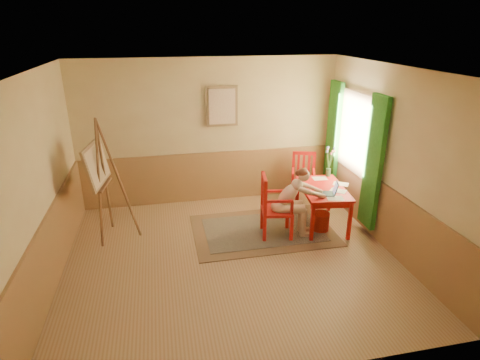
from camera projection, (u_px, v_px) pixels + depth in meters
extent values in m
cube|color=tan|center=(231.00, 258.00, 6.06)|extent=(5.00, 4.50, 0.02)
cube|color=white|center=(230.00, 69.00, 5.02)|extent=(5.00, 4.50, 0.02)
cube|color=tan|center=(209.00, 132.00, 7.60)|extent=(5.00, 0.02, 2.80)
cube|color=tan|center=(277.00, 260.00, 3.48)|extent=(5.00, 0.02, 2.80)
cube|color=tan|center=(39.00, 186.00, 5.06)|extent=(0.02, 4.50, 2.80)
cube|color=tan|center=(392.00, 161.00, 6.02)|extent=(0.02, 4.50, 2.80)
cube|color=#A7794D|center=(211.00, 176.00, 7.90)|extent=(5.00, 0.04, 1.00)
cube|color=#A7794D|center=(54.00, 247.00, 5.40)|extent=(0.04, 4.50, 1.00)
cube|color=#A7794D|center=(382.00, 214.00, 6.35)|extent=(0.04, 4.50, 1.00)
cube|color=white|center=(356.00, 133.00, 6.96)|extent=(0.02, 1.00, 1.30)
cube|color=#8F6F4D|center=(355.00, 133.00, 6.95)|extent=(0.03, 1.12, 1.42)
cube|color=#37902F|center=(373.00, 164.00, 6.35)|extent=(0.08, 0.45, 2.20)
cube|color=#37902F|center=(333.00, 138.00, 7.76)|extent=(0.08, 0.45, 2.20)
cube|color=#8F6F4D|center=(222.00, 106.00, 7.42)|extent=(0.60, 0.04, 0.76)
cube|color=beige|center=(222.00, 107.00, 7.39)|extent=(0.50, 0.02, 0.66)
cube|color=#8C7251|center=(263.00, 230.00, 6.85)|extent=(2.40, 1.60, 0.01)
cube|color=#161E30|center=(263.00, 230.00, 6.85)|extent=(2.00, 1.20, 0.01)
cube|color=red|center=(323.00, 188.00, 6.80)|extent=(0.86, 1.28, 0.04)
cube|color=red|center=(323.00, 192.00, 6.83)|extent=(0.75, 1.17, 0.10)
cube|color=red|center=(312.00, 223.00, 6.40)|extent=(0.06, 0.06, 0.68)
cube|color=red|center=(350.00, 221.00, 6.45)|extent=(0.06, 0.06, 0.68)
cube|color=red|center=(297.00, 195.00, 7.42)|extent=(0.06, 0.06, 0.68)
cube|color=red|center=(330.00, 194.00, 7.47)|extent=(0.06, 0.06, 0.68)
cube|color=red|center=(277.00, 210.00, 6.54)|extent=(0.56, 0.55, 0.05)
cube|color=red|center=(265.00, 230.00, 6.43)|extent=(0.06, 0.06, 0.44)
cube|color=red|center=(291.00, 229.00, 6.45)|extent=(0.06, 0.06, 0.44)
cube|color=red|center=(262.00, 218.00, 6.82)|extent=(0.06, 0.06, 0.44)
cube|color=red|center=(287.00, 217.00, 6.84)|extent=(0.06, 0.06, 0.44)
cube|color=red|center=(265.00, 198.00, 6.22)|extent=(0.06, 0.06, 0.59)
cube|color=red|center=(263.00, 188.00, 6.61)|extent=(0.06, 0.06, 0.59)
cube|color=red|center=(264.00, 178.00, 6.32)|extent=(0.13, 0.48, 0.06)
cube|color=red|center=(265.00, 197.00, 6.32)|extent=(0.04, 0.05, 0.48)
cube|color=red|center=(264.00, 194.00, 6.42)|extent=(0.04, 0.05, 0.48)
cube|color=red|center=(263.00, 191.00, 6.52)|extent=(0.04, 0.05, 0.48)
cube|color=red|center=(279.00, 201.00, 6.25)|extent=(0.44, 0.11, 0.04)
cube|color=red|center=(292.00, 208.00, 6.30)|extent=(0.05, 0.05, 0.24)
cube|color=red|center=(276.00, 191.00, 6.64)|extent=(0.44, 0.11, 0.04)
cube|color=red|center=(288.00, 197.00, 6.69)|extent=(0.05, 0.05, 0.24)
cube|color=red|center=(303.00, 183.00, 7.71)|extent=(0.58, 0.60, 0.05)
cube|color=red|center=(292.00, 190.00, 8.02)|extent=(0.07, 0.07, 0.41)
cube|color=red|center=(292.00, 198.00, 7.63)|extent=(0.07, 0.07, 0.41)
cube|color=red|center=(312.00, 191.00, 7.96)|extent=(0.07, 0.07, 0.41)
cube|color=red|center=(313.00, 199.00, 7.58)|extent=(0.07, 0.07, 0.41)
cube|color=red|center=(293.00, 165.00, 7.82)|extent=(0.07, 0.07, 0.56)
cube|color=red|center=(314.00, 166.00, 7.77)|extent=(0.07, 0.07, 0.56)
cube|color=red|center=(304.00, 153.00, 7.70)|extent=(0.44, 0.20, 0.06)
cube|color=red|center=(298.00, 166.00, 7.81)|extent=(0.05, 0.04, 0.46)
cube|color=red|center=(304.00, 166.00, 7.80)|extent=(0.05, 0.04, 0.46)
cube|color=red|center=(309.00, 166.00, 7.78)|extent=(0.05, 0.04, 0.46)
cube|color=red|center=(293.00, 171.00, 7.65)|extent=(0.18, 0.41, 0.04)
cube|color=red|center=(293.00, 180.00, 7.50)|extent=(0.05, 0.05, 0.23)
cube|color=red|center=(314.00, 172.00, 7.59)|extent=(0.18, 0.41, 0.04)
cube|color=red|center=(314.00, 181.00, 7.45)|extent=(0.05, 0.05, 0.23)
ellipsoid|color=beige|center=(279.00, 207.00, 6.52)|extent=(0.32, 0.37, 0.22)
cylinder|color=beige|center=(292.00, 209.00, 6.45)|extent=(0.44, 0.21, 0.15)
cylinder|color=beige|center=(290.00, 205.00, 6.61)|extent=(0.44, 0.21, 0.15)
cylinder|color=beige|center=(303.00, 222.00, 6.55)|extent=(0.13, 0.13, 0.48)
cylinder|color=beige|center=(301.00, 218.00, 6.71)|extent=(0.13, 0.13, 0.48)
cube|color=beige|center=(306.00, 235.00, 6.64)|extent=(0.21, 0.11, 0.07)
cube|color=beige|center=(304.00, 230.00, 6.80)|extent=(0.21, 0.11, 0.07)
ellipsoid|color=beige|center=(288.00, 195.00, 6.45)|extent=(0.50, 0.34, 0.50)
ellipsoid|color=beige|center=(297.00, 184.00, 6.39)|extent=(0.23, 0.31, 0.17)
sphere|color=beige|center=(304.00, 175.00, 6.34)|extent=(0.22, 0.22, 0.19)
ellipsoid|color=brown|center=(303.00, 172.00, 6.31)|extent=(0.20, 0.21, 0.14)
sphere|color=brown|center=(298.00, 173.00, 6.31)|extent=(0.11, 0.11, 0.10)
cylinder|color=beige|center=(304.00, 191.00, 6.28)|extent=(0.22, 0.14, 0.14)
cylinder|color=beige|center=(317.00, 194.00, 6.34)|extent=(0.28, 0.09, 0.16)
sphere|color=beige|center=(310.00, 193.00, 6.29)|extent=(0.10, 0.10, 0.08)
sphere|color=beige|center=(324.00, 196.00, 6.39)|extent=(0.08, 0.08, 0.07)
cylinder|color=beige|center=(301.00, 184.00, 6.54)|extent=(0.21, 0.09, 0.14)
cylinder|color=beige|center=(314.00, 189.00, 6.56)|extent=(0.28, 0.17, 0.16)
sphere|color=beige|center=(306.00, 185.00, 6.56)|extent=(0.10, 0.10, 0.08)
sphere|color=beige|center=(321.00, 192.00, 6.56)|extent=(0.08, 0.08, 0.07)
cube|color=#1E2338|center=(324.00, 194.00, 6.52)|extent=(0.35, 0.30, 0.02)
cube|color=#2D3342|center=(324.00, 193.00, 6.52)|extent=(0.30, 0.24, 0.00)
cube|color=#1E2338|center=(336.00, 188.00, 6.47)|extent=(0.12, 0.23, 0.21)
cube|color=#99BFF2|center=(335.00, 188.00, 6.47)|extent=(0.10, 0.19, 0.17)
cube|color=white|center=(335.00, 198.00, 6.36)|extent=(0.30, 0.24, 0.00)
cube|color=white|center=(341.00, 184.00, 6.93)|extent=(0.32, 0.30, 0.00)
cube|color=white|center=(320.00, 178.00, 7.18)|extent=(0.28, 0.21, 0.00)
cube|color=white|center=(338.00, 191.00, 6.65)|extent=(0.32, 0.31, 0.00)
cylinder|color=#3F724C|center=(328.00, 172.00, 7.28)|extent=(0.12, 0.12, 0.15)
cylinder|color=#3F7233|center=(328.00, 159.00, 7.24)|extent=(0.01, 0.13, 0.39)
sphere|color=#728CD8|center=(328.00, 148.00, 7.22)|extent=(0.08, 0.08, 0.06)
cylinder|color=#3F7233|center=(328.00, 160.00, 7.15)|extent=(0.09, 0.06, 0.41)
sphere|color=pink|center=(328.00, 149.00, 7.05)|extent=(0.05, 0.05, 0.04)
cylinder|color=#3F7233|center=(330.00, 162.00, 7.21)|extent=(0.04, 0.03, 0.30)
sphere|color=pink|center=(331.00, 154.00, 7.17)|extent=(0.06, 0.06, 0.05)
cylinder|color=#3F7233|center=(328.00, 161.00, 7.15)|extent=(0.11, 0.08, 0.38)
sphere|color=#728CD8|center=(327.00, 151.00, 7.03)|extent=(0.07, 0.07, 0.05)
cylinder|color=#3F7233|center=(331.00, 160.00, 7.22)|extent=(0.11, 0.04, 0.34)
sphere|color=pink|center=(334.00, 151.00, 7.18)|extent=(0.07, 0.07, 0.05)
cylinder|color=#3F7233|center=(330.00, 160.00, 7.21)|extent=(0.06, 0.03, 0.34)
sphere|color=pink|center=(332.00, 151.00, 7.16)|extent=(0.06, 0.06, 0.04)
cylinder|color=#3F7233|center=(331.00, 159.00, 7.22)|extent=(0.11, 0.06, 0.39)
sphere|color=#728CD8|center=(334.00, 148.00, 7.18)|extent=(0.06, 0.06, 0.05)
cylinder|color=red|center=(320.00, 222.00, 6.81)|extent=(0.38, 0.38, 0.32)
cylinder|color=brown|center=(99.00, 184.00, 6.15)|extent=(0.15, 0.37, 2.03)
cylinder|color=brown|center=(105.00, 177.00, 6.46)|extent=(0.04, 0.37, 2.03)
cylinder|color=brown|center=(119.00, 180.00, 6.32)|extent=(0.53, 0.12, 2.04)
cylinder|color=brown|center=(101.00, 185.00, 6.33)|extent=(0.12, 0.57, 0.03)
cube|color=brown|center=(105.00, 185.00, 6.34)|extent=(0.16, 0.62, 0.03)
cube|color=#8F6F4D|center=(96.00, 164.00, 6.20)|extent=(0.29, 0.91, 0.68)
cube|color=beige|center=(98.00, 164.00, 6.20)|extent=(0.24, 0.82, 0.58)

